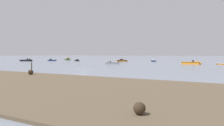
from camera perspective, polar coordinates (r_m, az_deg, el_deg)
The scene contains 14 objects.
ground_plane at distance 47.34m, azimuth -8.24°, elevation -1.63°, with size 800.00×800.00×0.00m, color gray.
mudflat_shore at distance 25.41m, azimuth -23.38°, elevation -5.11°, with size 333.30×18.19×0.20m, color brown.
tidal_rock_left at distance 11.07m, azimuth 7.62°, elevation -12.37°, with size 0.66×0.66×0.66m, color #372A1C.
seaweed_clump at distance 34.01m, azimuth -21.66°, elevation -2.37°, with size 0.79×0.79×0.79m, color #372A1C.
rowboat_moored_0 at distance 75.09m, azimuth 28.14°, elevation -0.27°, with size 3.74×1.35×0.59m.
sailboat_moored_0 at distance 93.84m, azimuth 2.77°, elevation 0.58°, with size 5.28×5.53×6.55m.
motorboat_moored_0 at distance 106.70m, azimuth -16.56°, elevation 0.69°, with size 4.09×4.25×1.67m.
motorboat_moored_1 at distance 106.55m, azimuth -22.35°, elevation 0.62°, with size 6.24×4.50×2.04m.
sailboat_moored_1 at distance 101.77m, azimuth -9.73°, elevation 0.67°, with size 5.04×3.55×5.47m.
motorboat_moored_3 at distance 95.55m, azimuth 11.52°, elevation 0.58°, with size 2.89×5.49×1.99m.
sailboat_moored_2 at distance 118.58m, azimuth -12.27°, elevation 0.95°, with size 7.20×5.30×7.86m.
motorboat_moored_4 at distance 73.22m, azimuth 21.68°, elevation -0.10°, with size 6.54×2.42×2.20m.
motorboat_moored_5 at distance 68.50m, azimuth -0.59°, elevation -0.14°, with size 5.48×3.68×1.78m.
mooring_post_near at distance 40.87m, azimuth -21.42°, elevation -1.13°, with size 0.22×0.22×2.16m.
Camera 1 is at (27.70, -38.24, 3.36)m, focal length 32.93 mm.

